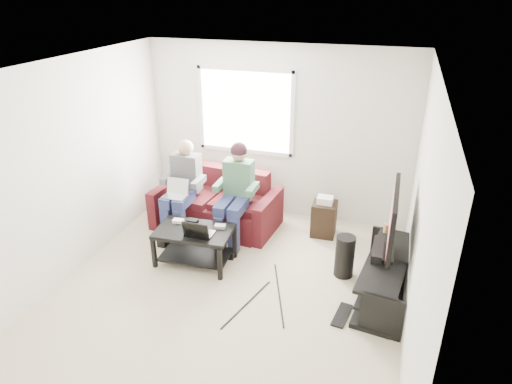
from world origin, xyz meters
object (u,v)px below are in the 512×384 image
coffee_table (194,238)px  tv (393,220)px  tv_stand (385,279)px  subwoofer (345,256)px  sofa (218,206)px  end_table (324,218)px

coffee_table → tv: bearing=3.2°
tv_stand → tv: tv is taller
tv_stand → subwoofer: bearing=152.5°
sofa → subwoofer: sofa is taller
sofa → end_table: sofa is taller
tv_stand → subwoofer: 0.57m
tv → subwoofer: bearing=162.1°
coffee_table → tv_stand: bearing=0.8°
sofa → tv_stand: 2.69m
coffee_table → tv: 2.46m
end_table → coffee_table: bearing=-140.0°
sofa → tv: tv is taller
tv_stand → tv: size_ratio=1.38×
tv → subwoofer: size_ratio=2.03×
coffee_table → tv: tv is taller
tv → subwoofer: (-0.50, 0.16, -0.68)m
coffee_table → subwoofer: 1.91m
subwoofer → end_table: bearing=114.3°
tv → end_table: size_ratio=1.83×
tv → sofa: bearing=160.0°
tv → end_table: tv is taller
subwoofer → end_table: 1.02m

